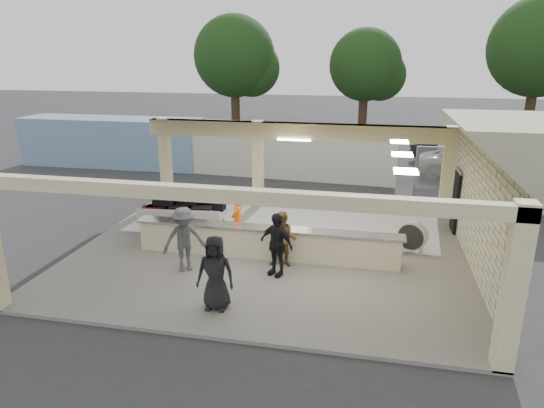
% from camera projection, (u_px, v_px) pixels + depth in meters
% --- Properties ---
extents(ground, '(120.00, 120.00, 0.00)m').
position_uv_depth(ground, '(269.00, 254.00, 15.37)').
color(ground, '#2B2B2E').
rests_on(ground, ground).
extents(pavilion, '(12.01, 10.00, 3.55)m').
position_uv_depth(pavilion, '(280.00, 208.00, 15.54)').
color(pavilion, slate).
rests_on(pavilion, ground).
extents(baggage_counter, '(8.20, 0.58, 0.98)m').
position_uv_depth(baggage_counter, '(266.00, 242.00, 14.73)').
color(baggage_counter, beige).
rests_on(baggage_counter, pavilion).
extents(luggage_cart, '(2.96, 2.02, 1.63)m').
position_uv_depth(luggage_cart, '(184.00, 207.00, 16.75)').
color(luggage_cart, silver).
rests_on(luggage_cart, pavilion).
extents(drum_fan, '(0.96, 0.63, 1.01)m').
position_uv_depth(drum_fan, '(412.00, 236.00, 15.08)').
color(drum_fan, silver).
rests_on(drum_fan, pavilion).
extents(baggage_handler, '(0.41, 0.64, 1.63)m').
position_uv_depth(baggage_handler, '(237.00, 220.00, 15.72)').
color(baggage_handler, orange).
rests_on(baggage_handler, pavilion).
extents(passenger_a, '(0.82, 0.37, 1.66)m').
position_uv_depth(passenger_a, '(283.00, 239.00, 14.03)').
color(passenger_a, brown).
rests_on(passenger_a, pavilion).
extents(passenger_b, '(1.14, 0.81, 1.83)m').
position_uv_depth(passenger_b, '(276.00, 244.00, 13.45)').
color(passenger_b, black).
rests_on(passenger_b, pavilion).
extents(passenger_c, '(1.26, 1.01, 1.89)m').
position_uv_depth(passenger_c, '(184.00, 239.00, 13.73)').
color(passenger_c, '#434447').
rests_on(passenger_c, pavilion).
extents(passenger_d, '(0.93, 0.42, 1.87)m').
position_uv_depth(passenger_d, '(215.00, 273.00, 11.66)').
color(passenger_d, black).
rests_on(passenger_d, pavilion).
extents(car_white_a, '(5.00, 2.73, 1.37)m').
position_uv_depth(car_white_a, '(469.00, 163.00, 24.81)').
color(car_white_a, white).
rests_on(car_white_a, ground).
extents(car_white_b, '(5.20, 2.49, 1.58)m').
position_uv_depth(car_white_b, '(531.00, 160.00, 25.10)').
color(car_white_b, white).
rests_on(car_white_b, ground).
extents(car_dark, '(3.84, 3.81, 1.33)m').
position_uv_depth(car_dark, '(446.00, 154.00, 27.29)').
color(car_dark, black).
rests_on(car_dark, ground).
extents(container_white, '(11.94, 3.21, 2.56)m').
position_uv_depth(container_white, '(282.00, 150.00, 25.11)').
color(container_white, silver).
rests_on(container_white, ground).
extents(container_blue, '(10.21, 2.57, 2.65)m').
position_uv_depth(container_blue, '(113.00, 142.00, 27.21)').
color(container_blue, '#6E8CB1').
rests_on(container_blue, ground).
extents(tree_left, '(6.60, 6.30, 9.00)m').
position_uv_depth(tree_left, '(239.00, 60.00, 37.77)').
color(tree_left, '#382619').
rests_on(tree_left, ground).
extents(tree_mid, '(6.00, 5.60, 8.00)m').
position_uv_depth(tree_mid, '(369.00, 68.00, 37.85)').
color(tree_mid, '#382619').
rests_on(tree_mid, ground).
extents(tree_right, '(7.20, 7.00, 10.00)m').
position_uv_depth(tree_right, '(543.00, 51.00, 34.16)').
color(tree_right, '#382619').
rests_on(tree_right, ground).
extents(adjacent_building, '(6.00, 8.00, 3.20)m').
position_uv_depth(adjacent_building, '(516.00, 155.00, 22.34)').
color(adjacent_building, '#B8B792').
rests_on(adjacent_building, ground).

